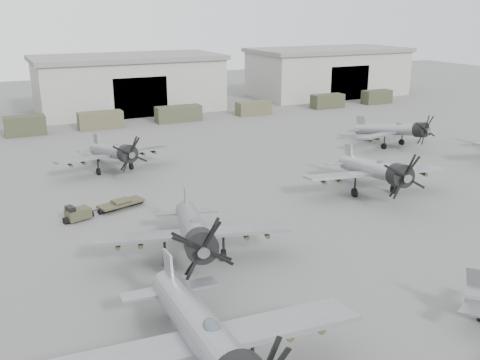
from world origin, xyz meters
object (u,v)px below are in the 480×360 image
object	(u,v)px
aircraft_far_0	(114,152)
tug_trailer	(95,210)
aircraft_near_0	(207,338)
aircraft_far_1	(395,130)
aircraft_mid_1	(194,231)
aircraft_mid_2	(377,170)

from	to	relation	value
aircraft_far_0	tug_trailer	distance (m)	11.93
aircraft_near_0	tug_trailer	size ratio (longest dim) A/B	2.13
aircraft_far_1	aircraft_mid_1	bearing A→B (deg)	-163.13
aircraft_mid_1	aircraft_mid_2	distance (m)	19.66
aircraft_far_1	tug_trailer	xyz separation A→B (m)	(-36.17, -7.11, -1.56)
aircraft_near_0	aircraft_far_0	distance (m)	33.84
aircraft_mid_1	aircraft_far_1	xyz separation A→B (m)	(32.11, 18.27, -0.20)
aircraft_mid_1	aircraft_far_0	xyz separation A→B (m)	(0.13, 22.21, -0.19)
aircraft_far_1	tug_trailer	distance (m)	36.89
aircraft_far_0	aircraft_mid_1	bearing A→B (deg)	-98.81
aircraft_mid_2	aircraft_far_1	size ratio (longest dim) A/B	1.11
aircraft_mid_1	aircraft_far_0	world-z (taller)	aircraft_mid_1
aircraft_near_0	aircraft_far_0	bearing A→B (deg)	87.46
aircraft_mid_1	tug_trailer	size ratio (longest dim) A/B	1.89
tug_trailer	aircraft_mid_2	bearing A→B (deg)	-31.56
tug_trailer	aircraft_far_1	bearing A→B (deg)	-6.54
aircraft_near_0	aircraft_mid_2	distance (m)	28.29
aircraft_mid_2	aircraft_far_1	world-z (taller)	aircraft_mid_2
aircraft_far_1	aircraft_near_0	bearing A→B (deg)	-153.23
aircraft_mid_1	aircraft_far_0	size ratio (longest dim) A/B	1.09
aircraft_near_0	aircraft_mid_1	bearing A→B (deg)	75.63
tug_trailer	aircraft_near_0	bearing A→B (deg)	-107.05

